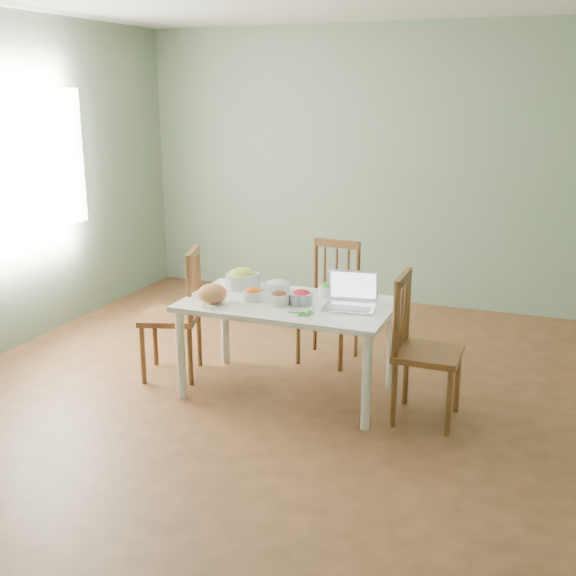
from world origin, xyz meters
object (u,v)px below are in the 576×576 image
at_px(dining_table, 288,348).
at_px(chair_left, 170,313).
at_px(chair_right, 428,350).
at_px(bowl_squash, 243,278).
at_px(chair_far, 328,303).
at_px(laptop, 350,292).
at_px(bread_boule, 212,293).

bearing_deg(dining_table, chair_left, -179.70).
distance_m(chair_right, bowl_squash, 1.48).
xyz_separation_m(chair_far, chair_left, (-0.99, -0.71, 0.01)).
bearing_deg(dining_table, laptop, 0.17).
distance_m(bread_boule, bowl_squash, 0.42).
height_order(dining_table, chair_left, chair_left).
bearing_deg(chair_far, chair_left, -140.91).
bearing_deg(bread_boule, chair_far, 59.44).
bearing_deg(chair_left, bowl_squash, 96.58).
bearing_deg(chair_left, dining_table, 72.42).
distance_m(chair_left, chair_right, 1.92).
bearing_deg(chair_far, chair_right, -36.02).
relative_size(chair_right, bowl_squash, 3.82).
bearing_deg(bowl_squash, bread_boule, -94.33).
distance_m(chair_right, bread_boule, 1.49).
bearing_deg(chair_left, laptop, 72.38).
relative_size(dining_table, chair_far, 1.53).
bearing_deg(bread_boule, laptop, 12.73).
xyz_separation_m(chair_left, laptop, (1.37, 0.01, 0.31)).
bearing_deg(chair_left, bread_boule, 48.54).
height_order(chair_far, laptop, chair_far).
distance_m(chair_far, chair_left, 1.22).
xyz_separation_m(chair_right, bread_boule, (-1.46, -0.14, 0.26)).
bearing_deg(chair_left, chair_far, 107.57).
relative_size(bread_boule, bowl_squash, 0.81).
xyz_separation_m(chair_right, laptop, (-0.55, 0.07, 0.31)).
distance_m(chair_far, bread_boule, 1.09).
height_order(chair_left, laptop, chair_left).
height_order(chair_left, bowl_squash, chair_left).
bearing_deg(dining_table, bread_boule, -156.68).
bearing_deg(bowl_squash, chair_left, -155.54).
xyz_separation_m(bread_boule, bowl_squash, (0.03, 0.42, 0.01)).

